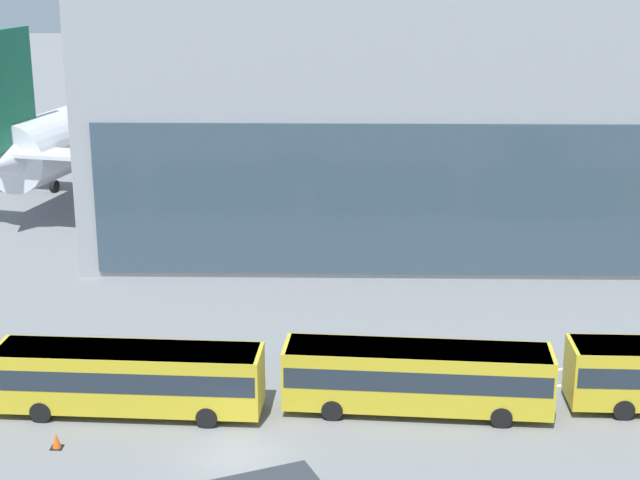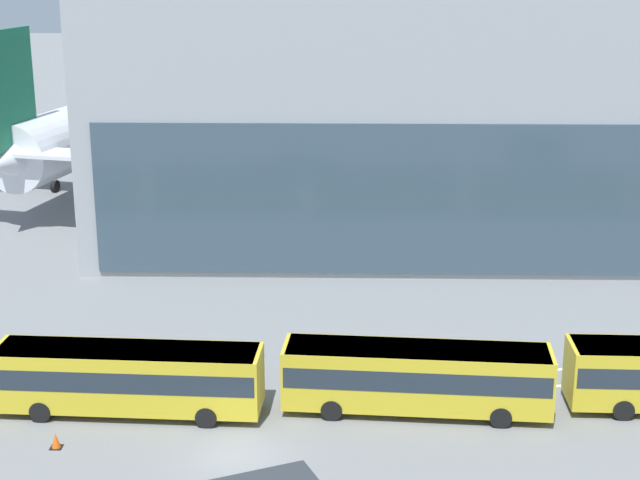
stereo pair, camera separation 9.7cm
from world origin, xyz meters
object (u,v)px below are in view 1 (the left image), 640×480
at_px(airliner_at_gate_far, 92,130).
at_px(shuttle_bus_2, 417,375).
at_px(shuttle_bus_1, 129,375).
at_px(traffic_cone_0, 56,441).

relative_size(airliner_at_gate_far, shuttle_bus_2, 2.64).
relative_size(shuttle_bus_1, traffic_cone_0, 18.16).
relative_size(shuttle_bus_1, shuttle_bus_2, 1.00).
distance_m(shuttle_bus_1, traffic_cone_0, 4.58).
height_order(shuttle_bus_2, traffic_cone_0, shuttle_bus_2).
relative_size(airliner_at_gate_far, shuttle_bus_1, 2.65).
xyz_separation_m(airliner_at_gate_far, traffic_cone_0, (9.66, -47.03, -5.23)).
height_order(shuttle_bus_1, traffic_cone_0, shuttle_bus_1).
distance_m(airliner_at_gate_far, shuttle_bus_1, 45.37).
bearing_deg(airliner_at_gate_far, shuttle_bus_2, -136.41).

